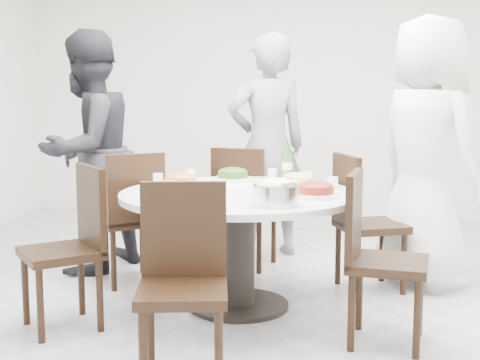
# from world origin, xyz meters

# --- Properties ---
(floor) EXTENTS (6.00, 6.00, 0.01)m
(floor) POSITION_xyz_m (0.00, 0.00, 0.00)
(floor) COLOR #A9A8AD
(floor) RESTS_ON ground
(wall_back) EXTENTS (6.00, 0.01, 2.80)m
(wall_back) POSITION_xyz_m (0.00, 3.00, 1.40)
(wall_back) COLOR white
(wall_back) RESTS_ON ground
(wall_front) EXTENTS (6.00, 0.01, 2.80)m
(wall_front) POSITION_xyz_m (0.00, -3.00, 1.40)
(wall_front) COLOR white
(wall_front) RESTS_ON ground
(dining_table) EXTENTS (1.50, 1.50, 0.75)m
(dining_table) POSITION_xyz_m (-0.17, -0.19, 0.38)
(dining_table) COLOR white
(dining_table) RESTS_ON floor
(chair_ne) EXTENTS (0.55, 0.55, 0.95)m
(chair_ne) POSITION_xyz_m (0.68, 0.33, 0.47)
(chair_ne) COLOR black
(chair_ne) RESTS_ON floor
(chair_n) EXTENTS (0.50, 0.50, 0.95)m
(chair_n) POSITION_xyz_m (-0.26, 0.81, 0.47)
(chair_n) COLOR black
(chair_n) RESTS_ON floor
(chair_nw) EXTENTS (0.59, 0.59, 0.95)m
(chair_nw) POSITION_xyz_m (-1.05, 0.27, 0.47)
(chair_nw) COLOR black
(chair_nw) RESTS_ON floor
(chair_sw) EXTENTS (0.59, 0.59, 0.95)m
(chair_sw) POSITION_xyz_m (-1.14, -0.71, 0.47)
(chair_sw) COLOR black
(chair_sw) RESTS_ON floor
(chair_s) EXTENTS (0.49, 0.49, 0.95)m
(chair_s) POSITION_xyz_m (-0.27, -1.33, 0.47)
(chair_s) COLOR black
(chair_s) RESTS_ON floor
(chair_se) EXTENTS (0.48, 0.48, 0.95)m
(chair_se) POSITION_xyz_m (0.72, -0.67, 0.47)
(chair_se) COLOR black
(chair_se) RESTS_ON floor
(diner_right) EXTENTS (1.03, 1.11, 1.90)m
(diner_right) POSITION_xyz_m (1.06, 0.53, 0.95)
(diner_right) COLOR silver
(diner_right) RESTS_ON floor
(diner_middle) EXTENTS (0.79, 0.67, 1.84)m
(diner_middle) POSITION_xyz_m (-0.15, 1.20, 0.92)
(diner_middle) COLOR black
(diner_middle) RESTS_ON floor
(diner_left) EXTENTS (0.96, 1.08, 1.83)m
(diner_left) POSITION_xyz_m (-1.44, 0.53, 0.92)
(diner_left) COLOR black
(diner_left) RESTS_ON floor
(dish_greens) EXTENTS (0.27, 0.27, 0.07)m
(dish_greens) POSITION_xyz_m (-0.29, 0.30, 0.79)
(dish_greens) COLOR white
(dish_greens) RESTS_ON dining_table
(dish_pale) EXTENTS (0.26, 0.26, 0.07)m
(dish_pale) POSITION_xyz_m (0.18, 0.09, 0.78)
(dish_pale) COLOR white
(dish_pale) RESTS_ON dining_table
(dish_orange) EXTENTS (0.26, 0.26, 0.07)m
(dish_orange) POSITION_xyz_m (-0.58, -0.04, 0.79)
(dish_orange) COLOR white
(dish_orange) RESTS_ON dining_table
(dish_redbrown) EXTENTS (0.28, 0.28, 0.07)m
(dish_redbrown) POSITION_xyz_m (0.32, -0.32, 0.78)
(dish_redbrown) COLOR white
(dish_redbrown) RESTS_ON dining_table
(dish_tofu) EXTENTS (0.29, 0.29, 0.07)m
(dish_tofu) POSITION_xyz_m (-0.57, -0.43, 0.79)
(dish_tofu) COLOR white
(dish_tofu) RESTS_ON dining_table
(rice_bowl) EXTENTS (0.26, 0.26, 0.11)m
(rice_bowl) POSITION_xyz_m (0.10, -0.60, 0.81)
(rice_bowl) COLOR silver
(rice_bowl) RESTS_ON dining_table
(soup_bowl) EXTENTS (0.26, 0.26, 0.08)m
(soup_bowl) POSITION_xyz_m (-0.46, -0.66, 0.79)
(soup_bowl) COLOR white
(soup_bowl) RESTS_ON dining_table
(beverage_bottle) EXTENTS (0.07, 0.07, 0.25)m
(beverage_bottle) POSITION_xyz_m (0.09, 0.35, 0.87)
(beverage_bottle) COLOR #366C2B
(beverage_bottle) RESTS_ON dining_table
(tea_cups) EXTENTS (0.07, 0.07, 0.08)m
(tea_cups) POSITION_xyz_m (-0.16, 0.45, 0.79)
(tea_cups) COLOR white
(tea_cups) RESTS_ON dining_table
(chopsticks) EXTENTS (0.24, 0.04, 0.01)m
(chopsticks) POSITION_xyz_m (-0.16, 0.49, 0.76)
(chopsticks) COLOR tan
(chopsticks) RESTS_ON dining_table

